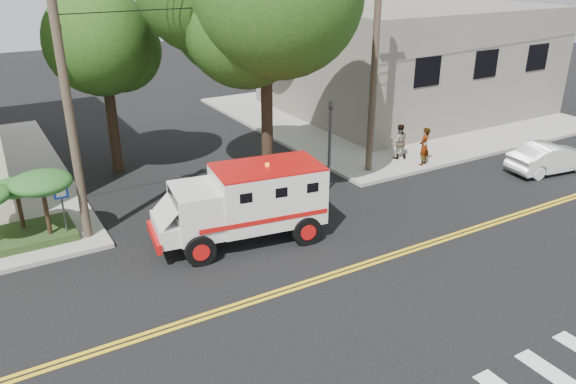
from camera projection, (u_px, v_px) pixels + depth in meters
ground at (329, 276)px, 16.59m from camera, size 100.00×100.00×0.00m
sidewalk_ne at (388, 112)px, 33.58m from camera, size 17.00×17.00×0.15m
building_right at (406, 57)px, 33.48m from camera, size 14.00×12.00×6.00m
utility_pole_left at (68, 108)px, 16.97m from camera, size 0.28×0.28×9.00m
utility_pole_right at (374, 69)px, 22.69m from camera, size 0.28×0.28×9.00m
tree_main at (280, 3)px, 19.61m from camera, size 6.08×5.70×9.85m
tree_left at (111, 37)px, 22.45m from camera, size 4.48×4.20×7.70m
tree_right at (303, 7)px, 30.85m from camera, size 4.80×4.50×8.20m
traffic_signal at (330, 136)px, 21.94m from camera, size 0.15×0.18×3.60m
accessibility_sign at (63, 204)px, 18.05m from camera, size 0.45×0.10×2.02m
palm_planter at (18, 199)px, 17.72m from camera, size 3.52×2.63×2.36m
armored_truck at (247, 200)px, 18.14m from camera, size 5.79×2.90×2.53m
parked_sedan at (551, 158)px, 24.33m from camera, size 4.06×1.88×1.29m
pedestrian_a at (424, 146)px, 24.67m from camera, size 0.73×0.61×1.69m
pedestrian_b at (399, 141)px, 25.47m from camera, size 0.97×0.89×1.60m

